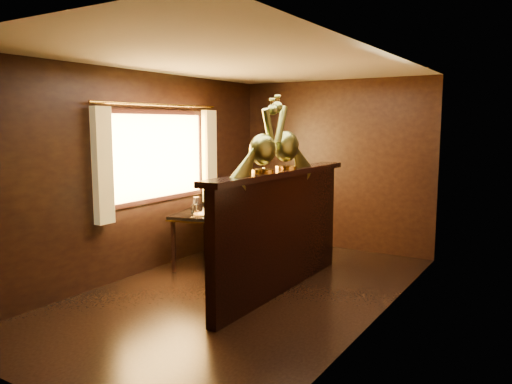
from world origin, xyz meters
TOP-DOWN VIEW (x-y plane):
  - ground at (0.00, 0.00)m, footprint 5.00×5.00m
  - room_shell at (-0.09, 0.02)m, footprint 3.04×5.04m
  - partition at (0.32, 0.30)m, footprint 0.26×2.70m
  - dining_table at (-1.06, 0.82)m, footprint 1.03×1.36m
  - chair_left at (-0.22, 0.42)m, footprint 0.55×0.56m
  - chair_right at (-0.04, 0.17)m, footprint 0.51×0.55m
  - peacock_left at (0.33, -0.10)m, footprint 0.24×0.64m
  - peacock_right at (0.33, 0.39)m, footprint 0.25×0.68m

SIDE VIEW (x-z plane):
  - ground at x=0.00m, z-range 0.00..0.00m
  - dining_table at x=-1.06m, z-range 0.19..1.10m
  - chair_left at x=-0.22m, z-range 0.03..1.29m
  - partition at x=0.32m, z-range 0.03..1.39m
  - chair_right at x=-0.04m, z-range 0.03..1.40m
  - room_shell at x=-0.09m, z-range 0.32..2.84m
  - peacock_left at x=0.33m, z-range 1.36..2.12m
  - peacock_right at x=0.33m, z-range 1.36..2.16m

